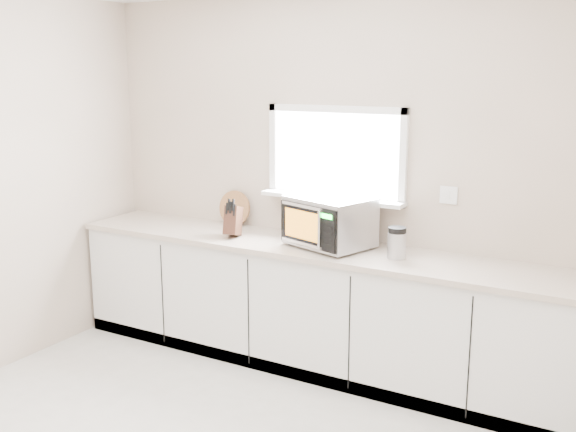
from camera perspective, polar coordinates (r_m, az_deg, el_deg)
The scene contains 7 objects.
back_wall at distance 5.00m, azimuth 4.11°, elevation 3.17°, with size 4.00×0.17×2.70m.
cabinets at distance 4.98m, azimuth 2.45°, elevation -7.87°, with size 3.92×0.60×0.88m, color silver.
countertop at distance 4.83m, azimuth 2.44°, elevation -2.77°, with size 3.92×0.64×0.04m, color beige.
microwave at distance 4.76m, azimuth 3.51°, elevation -0.42°, with size 0.66×0.58×0.36m.
knife_block at distance 5.06m, azimuth -4.68°, elevation -0.35°, with size 0.15×0.23×0.30m.
cutting_board at distance 5.44m, azimuth -4.55°, elevation 0.67°, with size 0.28×0.28×0.02m, color #AA6641.
coffee_grinder at distance 4.54m, azimuth 9.20°, elevation -2.24°, with size 0.13×0.13×0.22m.
Camera 1 is at (2.13, -2.45, 2.16)m, focal length 42.00 mm.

